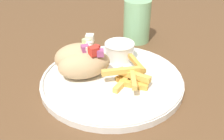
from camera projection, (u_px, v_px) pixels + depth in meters
name	position (u px, v px, depth m)	size (l,w,h in m)	color
table	(130.00, 96.00, 0.65)	(1.22, 1.22, 0.72)	brown
plate	(112.00, 80.00, 0.56)	(0.30, 0.30, 0.02)	white
pita_sandwich_near	(85.00, 64.00, 0.55)	(0.13, 0.11, 0.07)	tan
pita_sandwich_far	(80.00, 58.00, 0.57)	(0.12, 0.10, 0.08)	tan
fries_pile	(130.00, 76.00, 0.54)	(0.10, 0.13, 0.03)	gold
sauce_ramekin	(120.00, 50.00, 0.62)	(0.07, 0.07, 0.04)	white
water_glass	(137.00, 23.00, 0.73)	(0.07, 0.07, 0.12)	#8CCC93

